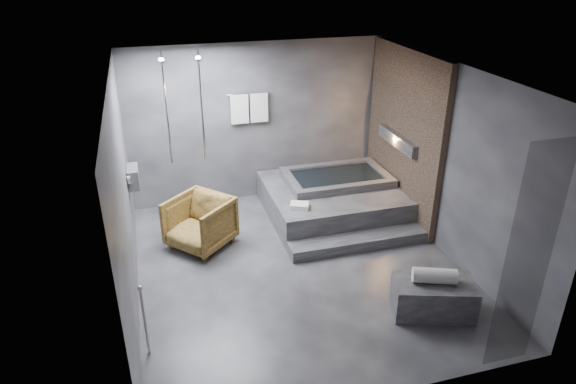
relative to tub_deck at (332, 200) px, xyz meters
name	(u,v)px	position (x,y,z in m)	size (l,w,h in m)	color
room	(322,147)	(-0.65, -1.21, 1.48)	(5.00, 5.04, 2.82)	#28282B
tub_deck	(332,200)	(0.00, 0.00, 0.00)	(2.20, 2.00, 0.50)	#2D2D2F
tub_step	(358,242)	(0.00, -1.18, -0.16)	(2.20, 0.36, 0.18)	#2D2D2F
concrete_bench	(433,297)	(0.29, -2.88, -0.03)	(0.99, 0.55, 0.45)	#2D2E30
driftwood_chair	(200,223)	(-2.32, -0.45, 0.15)	(0.84, 0.87, 0.79)	#452F11
rolled_towel	(435,276)	(0.27, -2.87, 0.29)	(0.19, 0.19, 0.53)	silver
deck_towel	(300,206)	(-0.77, -0.59, 0.29)	(0.28, 0.21, 0.08)	white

